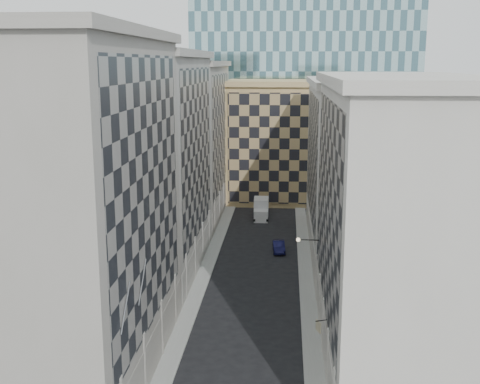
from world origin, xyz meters
The scene contains 14 objects.
sidewalk_west centered at (-5.25, 30.00, 0.07)m, with size 1.50×100.00×0.15m, color gray.
sidewalk_east centered at (5.25, 30.00, 0.07)m, with size 1.50×100.00×0.15m, color gray.
bldg_left_a centered at (-10.88, 11.00, 11.82)m, with size 10.80×22.80×23.70m.
bldg_left_b centered at (-10.88, 33.00, 11.32)m, with size 10.80×22.80×22.70m.
bldg_left_c centered at (-10.88, 55.00, 10.83)m, with size 10.80×22.80×21.70m.
bldg_right_a centered at (10.88, 15.00, 10.32)m, with size 10.80×26.80×20.70m.
bldg_right_b centered at (10.89, 42.00, 9.85)m, with size 10.80×28.80×19.70m.
tan_block centered at (2.00, 67.90, 9.44)m, with size 16.80×14.80×18.80m.
church_tower centered at (0.00, 82.00, 26.95)m, with size 7.20×7.20×51.50m.
flagpoles_left centered at (-5.90, 6.00, 8.00)m, with size 0.10×6.33×2.33m.
bracket_lamp centered at (4.38, 24.00, 6.20)m, with size 1.98×0.36×0.36m.
box_truck centered at (-0.36, 54.87, 1.20)m, with size 2.17×5.07×2.75m.
dark_car centered at (2.33, 39.69, 0.63)m, with size 1.33×3.82×1.26m, color #10113C.
shop_sign centered at (5.42, 11.44, 3.83)m, with size 0.84×0.74×0.85m.
Camera 1 is at (3.00, -27.18, 21.53)m, focal length 45.00 mm.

